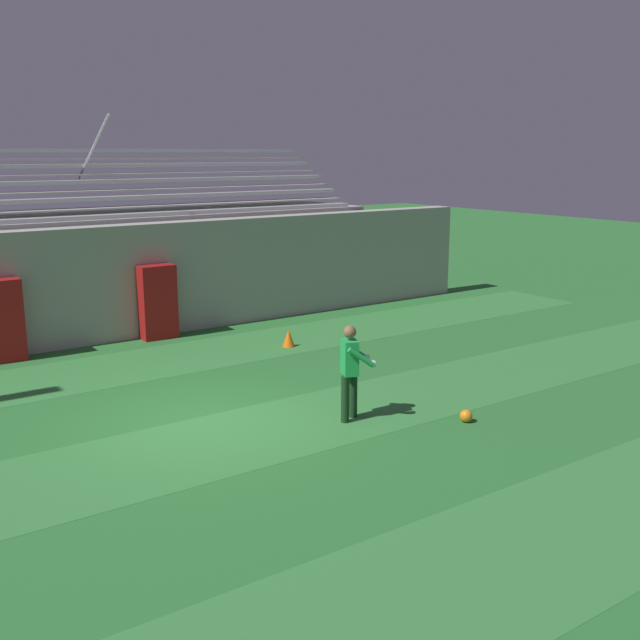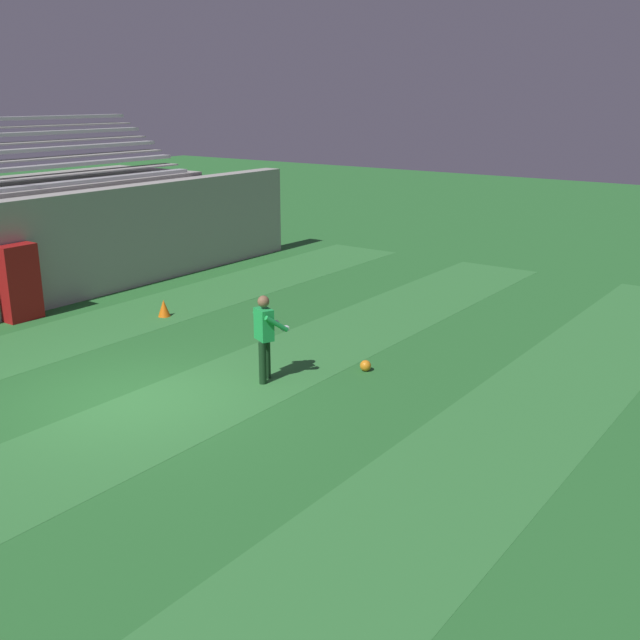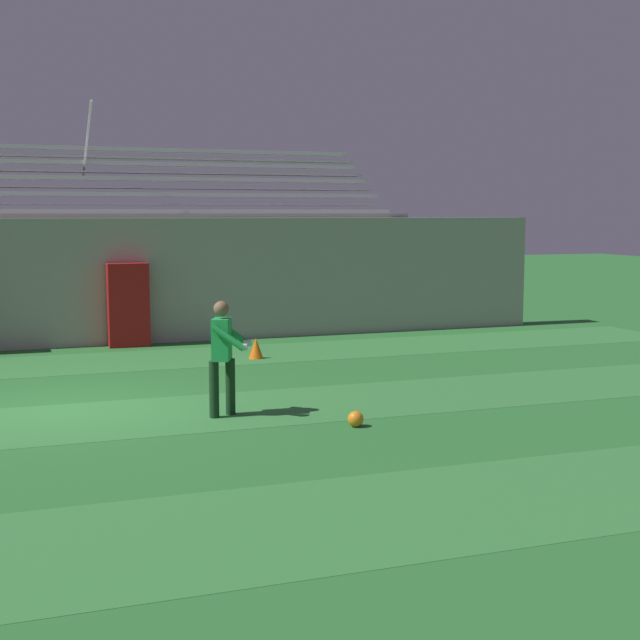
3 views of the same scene
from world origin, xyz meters
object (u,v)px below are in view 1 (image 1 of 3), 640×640
(soccer_ball, at_px, (466,416))
(traffic_cone, at_px, (289,338))
(padding_pillar_gate_left, at_px, (2,321))
(padding_pillar_gate_right, at_px, (158,302))
(goalkeeper, at_px, (350,366))

(soccer_ball, bearing_deg, traffic_cone, 87.32)
(padding_pillar_gate_left, relative_size, soccer_ball, 8.31)
(padding_pillar_gate_left, height_order, padding_pillar_gate_right, same)
(soccer_ball, bearing_deg, padding_pillar_gate_left, 122.82)
(traffic_cone, bearing_deg, padding_pillar_gate_right, 130.47)
(padding_pillar_gate_left, xyz_separation_m, soccer_ball, (5.53, -8.57, -0.80))
(padding_pillar_gate_left, xyz_separation_m, goalkeeper, (3.98, -7.32, 0.04))
(padding_pillar_gate_right, relative_size, goalkeeper, 1.09)
(padding_pillar_gate_left, distance_m, padding_pillar_gate_right, 3.63)
(padding_pillar_gate_right, distance_m, soccer_ball, 8.81)
(padding_pillar_gate_left, height_order, traffic_cone, padding_pillar_gate_left)
(padding_pillar_gate_left, height_order, goalkeeper, padding_pillar_gate_left)
(goalkeeper, xyz_separation_m, traffic_cone, (1.83, 4.77, -0.74))
(soccer_ball, distance_m, traffic_cone, 6.03)
(padding_pillar_gate_left, relative_size, goalkeeper, 1.09)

